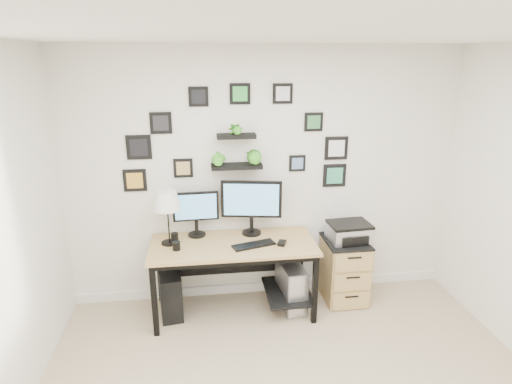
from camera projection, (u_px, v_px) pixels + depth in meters
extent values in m
plane|color=white|center=(329.00, 31.00, 2.09)|extent=(4.00, 4.00, 0.00)
plane|color=white|center=(265.00, 177.00, 4.37)|extent=(4.00, 0.00, 4.00)
cube|color=white|center=(265.00, 286.00, 4.74)|extent=(4.00, 0.03, 0.10)
cube|color=tan|center=(233.00, 245.00, 4.15)|extent=(1.60, 0.70, 0.03)
cube|color=black|center=(233.00, 249.00, 4.16)|extent=(1.54, 0.64, 0.05)
cube|color=black|center=(231.00, 256.00, 4.54)|extent=(1.44, 0.02, 0.41)
cube|color=black|center=(288.00, 291.00, 4.38)|extent=(0.45, 0.63, 0.03)
cube|color=black|center=(154.00, 301.00, 3.88)|extent=(0.05, 0.05, 0.72)
cube|color=black|center=(160.00, 270.00, 4.45)|extent=(0.05, 0.05, 0.72)
cube|color=black|center=(315.00, 290.00, 4.07)|extent=(0.05, 0.05, 0.72)
cube|color=black|center=(300.00, 261.00, 4.64)|extent=(0.05, 0.05, 0.72)
cylinder|color=black|center=(197.00, 235.00, 4.32)|extent=(0.18, 0.18, 0.02)
cylinder|color=black|center=(197.00, 227.00, 4.30)|extent=(0.04, 0.04, 0.16)
cube|color=black|center=(196.00, 206.00, 4.23)|extent=(0.45, 0.05, 0.30)
cube|color=#59A5D8|center=(196.00, 207.00, 4.21)|extent=(0.41, 0.02, 0.25)
cylinder|color=black|center=(252.00, 233.00, 4.37)|extent=(0.23, 0.23, 0.02)
cylinder|color=black|center=(251.00, 225.00, 4.34)|extent=(0.05, 0.05, 0.17)
cube|color=black|center=(251.00, 199.00, 4.25)|extent=(0.60, 0.14, 0.38)
cube|color=#59A5D8|center=(251.00, 200.00, 4.23)|extent=(0.54, 0.10, 0.33)
cube|color=black|center=(254.00, 245.00, 4.08)|extent=(0.43, 0.24, 0.02)
cube|color=black|center=(282.00, 243.00, 4.11)|extent=(0.11, 0.13, 0.03)
cylinder|color=black|center=(170.00, 243.00, 4.14)|extent=(0.16, 0.16, 0.02)
cylinder|color=black|center=(168.00, 219.00, 4.07)|extent=(0.01, 0.01, 0.48)
cone|color=white|center=(167.00, 200.00, 4.01)|extent=(0.26, 0.26, 0.18)
cylinder|color=black|center=(176.00, 246.00, 3.99)|extent=(0.07, 0.07, 0.08)
cylinder|color=black|center=(175.00, 238.00, 4.16)|extent=(0.07, 0.07, 0.09)
cube|color=black|center=(170.00, 292.00, 4.28)|extent=(0.26, 0.48, 0.46)
cube|color=gray|center=(291.00, 286.00, 4.38)|extent=(0.26, 0.49, 0.47)
cube|color=silver|center=(298.00, 298.00, 4.16)|extent=(0.19, 0.03, 0.44)
cube|color=tan|center=(344.00, 270.00, 4.51)|extent=(0.42, 0.50, 0.65)
cube|color=black|center=(346.00, 241.00, 4.41)|extent=(0.43, 0.51, 0.02)
cube|color=tan|center=(351.00, 301.00, 4.33)|extent=(0.39, 0.02, 0.18)
cylinder|color=black|center=(352.00, 297.00, 4.30)|extent=(0.14, 0.02, 0.02)
cube|color=tan|center=(352.00, 282.00, 4.27)|extent=(0.39, 0.02, 0.18)
cylinder|color=black|center=(353.00, 278.00, 4.24)|extent=(0.14, 0.02, 0.02)
cube|color=tan|center=(354.00, 263.00, 4.20)|extent=(0.39, 0.02, 0.18)
cylinder|color=black|center=(355.00, 258.00, 4.17)|extent=(0.14, 0.02, 0.02)
cube|color=silver|center=(349.00, 233.00, 4.39)|extent=(0.43, 0.35, 0.16)
cube|color=black|center=(350.00, 224.00, 4.36)|extent=(0.43, 0.35, 0.03)
cube|color=black|center=(356.00, 242.00, 4.24)|extent=(0.28, 0.04, 0.09)
cube|color=black|center=(237.00, 166.00, 4.20)|extent=(0.50, 0.18, 0.04)
cube|color=black|center=(236.00, 136.00, 4.10)|extent=(0.38, 0.15, 0.04)
imported|color=green|center=(219.00, 151.00, 4.13)|extent=(0.15, 0.12, 0.27)
imported|color=green|center=(254.00, 150.00, 4.18)|extent=(0.15, 0.15, 0.27)
imported|color=green|center=(236.00, 121.00, 4.06)|extent=(0.13, 0.09, 0.25)
cube|color=black|center=(336.00, 148.00, 4.37)|extent=(0.24, 0.02, 0.24)
cube|color=white|center=(337.00, 148.00, 4.36)|extent=(0.17, 0.00, 0.17)
cube|color=black|center=(161.00, 123.00, 4.06)|extent=(0.21, 0.02, 0.21)
cube|color=black|center=(161.00, 123.00, 4.05)|extent=(0.14, 0.00, 0.14)
cube|color=black|center=(334.00, 175.00, 4.45)|extent=(0.24, 0.02, 0.24)
cube|color=#379971|center=(335.00, 176.00, 4.44)|extent=(0.17, 0.00, 0.17)
cube|color=black|center=(240.00, 94.00, 4.07)|extent=(0.20, 0.02, 0.20)
cube|color=green|center=(240.00, 94.00, 4.06)|extent=(0.14, 0.00, 0.14)
cube|color=black|center=(135.00, 180.00, 4.19)|extent=(0.22, 0.02, 0.22)
cube|color=gold|center=(135.00, 181.00, 4.18)|extent=(0.16, 0.00, 0.16)
cube|color=black|center=(297.00, 163.00, 4.36)|extent=(0.17, 0.02, 0.17)
cube|color=#5F7BA6|center=(297.00, 163.00, 4.35)|extent=(0.12, 0.00, 0.12)
cube|color=black|center=(314.00, 122.00, 4.25)|extent=(0.19, 0.02, 0.19)
cube|color=#357542|center=(314.00, 122.00, 4.24)|extent=(0.13, 0.00, 0.13)
cube|color=black|center=(198.00, 97.00, 4.03)|extent=(0.19, 0.02, 0.19)
cube|color=black|center=(198.00, 97.00, 4.02)|extent=(0.13, 0.00, 0.13)
cube|color=black|center=(139.00, 147.00, 4.10)|extent=(0.24, 0.02, 0.24)
cube|color=black|center=(139.00, 148.00, 4.09)|extent=(0.17, 0.00, 0.17)
cube|color=black|center=(283.00, 94.00, 4.13)|extent=(0.19, 0.02, 0.19)
cube|color=silver|center=(283.00, 94.00, 4.12)|extent=(0.14, 0.00, 0.14)
cube|color=black|center=(183.00, 168.00, 4.22)|extent=(0.19, 0.02, 0.19)
cube|color=tan|center=(183.00, 168.00, 4.21)|extent=(0.13, 0.00, 0.13)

